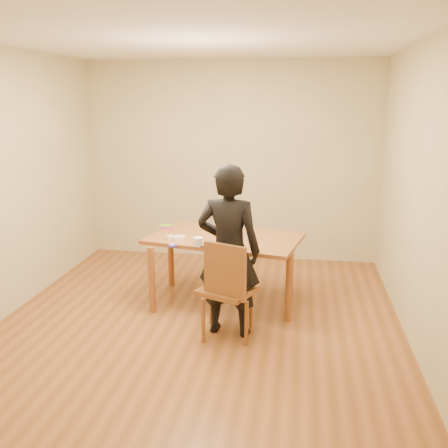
# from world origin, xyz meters

# --- Properties ---
(room_shell) EXTENTS (4.00, 4.50, 2.70)m
(room_shell) POSITION_xyz_m (0.00, 0.34, 1.35)
(room_shell) COLOR brown
(room_shell) RESTS_ON ground
(dining_table) EXTENTS (1.73, 1.23, 0.04)m
(dining_table) POSITION_xyz_m (0.17, 0.60, 0.73)
(dining_table) COLOR brown
(dining_table) RESTS_ON floor
(dining_chair) EXTENTS (0.61, 0.61, 0.04)m
(dining_chair) POSITION_xyz_m (0.32, -0.18, 0.45)
(dining_chair) COLOR brown
(dining_chair) RESTS_ON floor
(cake_plate) EXTENTS (0.28, 0.28, 0.02)m
(cake_plate) POSITION_xyz_m (0.21, 0.64, 0.76)
(cake_plate) COLOR #AA0B27
(cake_plate) RESTS_ON dining_table
(cake) EXTENTS (0.23, 0.23, 0.07)m
(cake) POSITION_xyz_m (0.21, 0.64, 0.81)
(cake) COLOR white
(cake) RESTS_ON cake_plate
(frosting_dome) EXTENTS (0.22, 0.22, 0.03)m
(frosting_dome) POSITION_xyz_m (0.21, 0.64, 0.86)
(frosting_dome) COLOR white
(frosting_dome) RESTS_ON cake
(frosting_tub) EXTENTS (0.10, 0.10, 0.09)m
(frosting_tub) POSITION_xyz_m (-0.04, 0.21, 0.79)
(frosting_tub) COLOR white
(frosting_tub) RESTS_ON dining_table
(frosting_lid) EXTENTS (0.09, 0.09, 0.01)m
(frosting_lid) POSITION_xyz_m (-0.29, 0.16, 0.75)
(frosting_lid) COLOR #1C19A3
(frosting_lid) RESTS_ON dining_table
(frosting_dollop) EXTENTS (0.04, 0.04, 0.02)m
(frosting_dollop) POSITION_xyz_m (-0.29, 0.16, 0.77)
(frosting_dollop) COLOR white
(frosting_dollop) RESTS_ON frosting_lid
(ramekin_green) EXTENTS (0.08, 0.08, 0.04)m
(ramekin_green) POSITION_xyz_m (-0.26, 0.40, 0.77)
(ramekin_green) COLOR white
(ramekin_green) RESTS_ON dining_table
(ramekin_yellow) EXTENTS (0.08, 0.08, 0.04)m
(ramekin_yellow) POSITION_xyz_m (-0.31, 0.38, 0.77)
(ramekin_yellow) COLOR white
(ramekin_yellow) RESTS_ON dining_table
(ramekin_multi) EXTENTS (0.08, 0.08, 0.04)m
(ramekin_multi) POSITION_xyz_m (-0.38, 0.41, 0.77)
(ramekin_multi) COLOR white
(ramekin_multi) RESTS_ON dining_table
(candy_box_pink) EXTENTS (0.14, 0.08, 0.02)m
(candy_box_pink) POSITION_xyz_m (-0.54, 0.82, 0.76)
(candy_box_pink) COLOR #EA37C1
(candy_box_pink) RESTS_ON dining_table
(candy_box_green) EXTENTS (0.13, 0.07, 0.02)m
(candy_box_green) POSITION_xyz_m (-0.54, 0.83, 0.78)
(candy_box_green) COLOR green
(candy_box_green) RESTS_ON candy_box_pink
(spatula) EXTENTS (0.17, 0.03, 0.01)m
(spatula) POSITION_xyz_m (0.08, 0.16, 0.75)
(spatula) COLOR black
(spatula) RESTS_ON dining_table
(person) EXTENTS (0.63, 0.44, 1.63)m
(person) POSITION_xyz_m (0.32, -0.13, 0.82)
(person) COLOR black
(person) RESTS_ON floor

